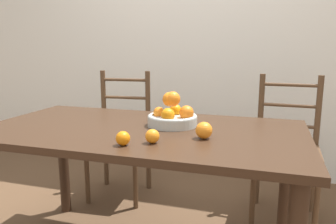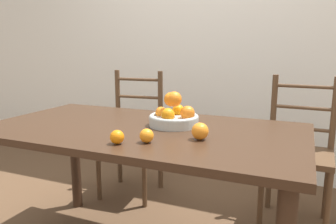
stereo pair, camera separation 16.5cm
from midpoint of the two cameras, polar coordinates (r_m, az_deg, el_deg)
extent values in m
cube|color=silver|center=(3.07, 4.21, 13.66)|extent=(8.00, 0.06, 2.60)
cube|color=#382316|center=(1.70, -7.44, -3.36)|extent=(1.64, 0.88, 0.03)
cylinder|color=#382316|center=(2.48, -19.59, -8.41)|extent=(0.07, 0.07, 0.72)
cylinder|color=#382316|center=(2.02, 17.56, -12.77)|extent=(0.07, 0.07, 0.72)
cylinder|color=#B2B7B2|center=(1.73, -1.95, -1.62)|extent=(0.26, 0.26, 0.05)
torus|color=#B2B7B2|center=(1.73, -1.96, -0.85)|extent=(0.26, 0.26, 0.02)
sphere|color=orange|center=(1.69, 0.48, -0.14)|extent=(0.08, 0.08, 0.08)
sphere|color=orange|center=(1.80, -1.31, 0.28)|extent=(0.07, 0.07, 0.07)
sphere|color=orange|center=(1.75, -4.27, -0.11)|extent=(0.06, 0.06, 0.06)
sphere|color=orange|center=(1.65, -2.89, -0.54)|extent=(0.07, 0.07, 0.07)
sphere|color=orange|center=(1.71, -1.93, 2.25)|extent=(0.08, 0.08, 0.08)
sphere|color=orange|center=(1.71, -2.46, 2.20)|extent=(0.08, 0.08, 0.08)
sphere|color=orange|center=(1.48, 3.13, -3.25)|extent=(0.08, 0.08, 0.08)
sphere|color=orange|center=(1.41, -11.21, -4.57)|extent=(0.06, 0.06, 0.06)
sphere|color=orange|center=(1.42, -6.07, -4.26)|extent=(0.06, 0.06, 0.06)
cylinder|color=#513823|center=(2.59, -15.75, -10.36)|extent=(0.04, 0.04, 0.47)
cylinder|color=#513823|center=(2.44, -7.68, -11.37)|extent=(0.04, 0.04, 0.47)
cylinder|color=#513823|center=(2.82, -12.62, -2.94)|extent=(0.04, 0.04, 0.98)
cylinder|color=#513823|center=(2.68, -5.22, -3.43)|extent=(0.04, 0.04, 0.98)
cube|color=#513823|center=(2.59, -10.45, -4.28)|extent=(0.45, 0.43, 0.04)
cylinder|color=#513823|center=(2.72, -9.10, -0.52)|extent=(0.38, 0.06, 0.02)
cylinder|color=#513823|center=(2.69, -9.19, 2.49)|extent=(0.38, 0.06, 0.02)
cylinder|color=#513823|center=(2.67, -9.29, 5.55)|extent=(0.38, 0.06, 0.02)
cylinder|color=#513823|center=(2.24, 12.49, -13.71)|extent=(0.04, 0.04, 0.47)
cylinder|color=#513823|center=(2.23, 22.51, -14.38)|extent=(0.04, 0.04, 0.47)
cylinder|color=#513823|center=(2.49, 13.78, -4.89)|extent=(0.04, 0.04, 0.98)
cylinder|color=#513823|center=(2.48, 22.57, -5.46)|extent=(0.04, 0.04, 0.98)
cube|color=#513823|center=(2.31, 18.03, -6.55)|extent=(0.44, 0.42, 0.04)
cylinder|color=#513823|center=(2.45, 18.35, -2.26)|extent=(0.38, 0.04, 0.02)
cylinder|color=#513823|center=(2.42, 18.56, 1.07)|extent=(0.38, 0.04, 0.02)
cylinder|color=#513823|center=(2.40, 18.77, 4.47)|extent=(0.38, 0.04, 0.02)
camera|label=1|loc=(0.08, -92.86, -0.56)|focal=35.00mm
camera|label=2|loc=(0.08, 87.14, 0.56)|focal=35.00mm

